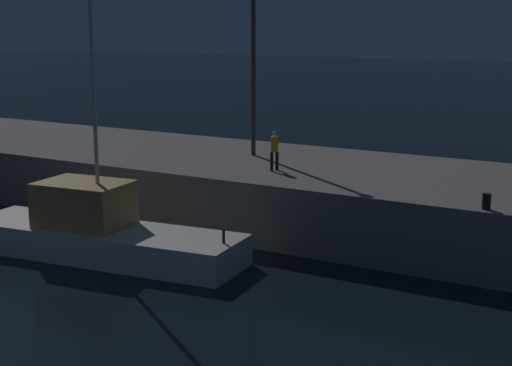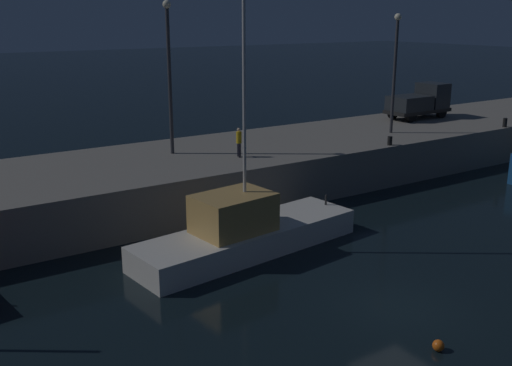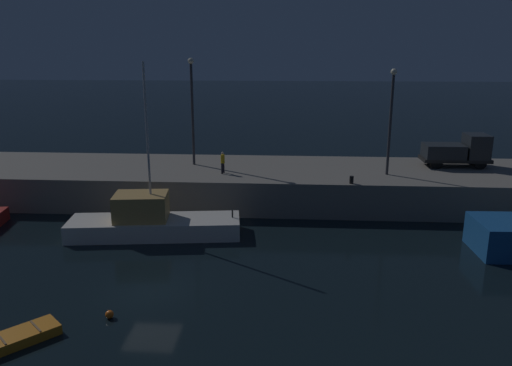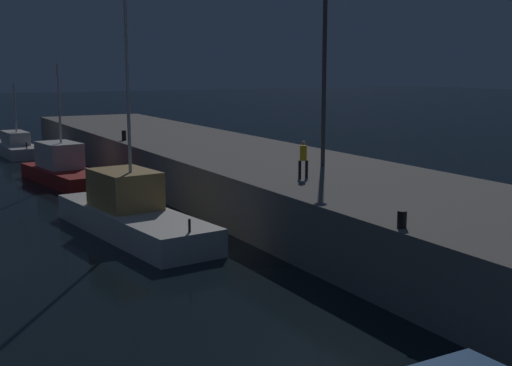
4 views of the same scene
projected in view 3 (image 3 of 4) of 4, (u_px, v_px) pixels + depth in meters
The scene contains 10 objects.
ground_plane at pixel (150, 291), 24.09m from camera, with size 320.00×320.00×0.00m, color black.
pier_quay at pixel (203, 183), 38.77m from camera, with size 77.70×9.16×2.48m.
fishing_boat_blue at pixel (151, 221), 31.01m from camera, with size 10.75×4.05×10.58m.
rowboat_white_mid at pixel (19, 337), 19.90m from camera, with size 2.93×3.01×0.45m.
mooring_buoy_mid at pixel (109, 314), 21.64m from camera, with size 0.36×0.36×0.36m, color orange.
lamp_post_west at pixel (192, 104), 38.09m from camera, with size 0.44×0.44×8.13m.
lamp_post_east at pixel (391, 114), 35.04m from camera, with size 0.44×0.44×7.48m.
utility_truck at pixel (458, 151), 38.31m from camera, with size 5.07×2.14×2.51m.
dockworker at pixel (223, 161), 36.27m from camera, with size 0.36×0.41×1.59m.
bollard_east at pixel (352, 180), 33.69m from camera, with size 0.28×0.28×0.52m, color black.
Camera 3 is at (6.52, -21.51, 11.31)m, focal length 35.17 mm.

